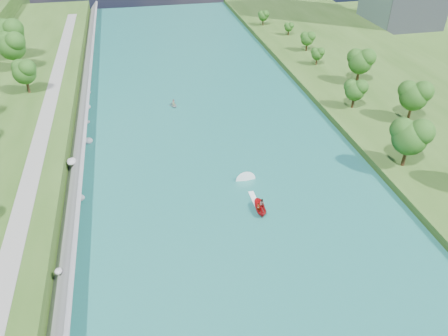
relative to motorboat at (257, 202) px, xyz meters
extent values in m
plane|color=#2D5119|center=(-3.56, -4.83, -0.78)|extent=(260.00, 260.00, 0.00)
cube|color=#1B6659|center=(-3.56, 15.17, -0.73)|extent=(55.00, 240.00, 0.10)
cube|color=#2D5119|center=(45.94, 15.17, -0.03)|extent=(44.00, 240.00, 1.50)
cube|color=slate|center=(-29.41, 15.17, 1.02)|extent=(3.54, 236.00, 4.05)
ellipsoid|color=gray|center=(-29.95, -10.31, 1.70)|extent=(1.01, 1.06, 0.78)
ellipsoid|color=gray|center=(-28.84, -2.83, 0.82)|extent=(0.97, 1.20, 0.61)
ellipsoid|color=gray|center=(-28.44, 7.01, 0.33)|extent=(1.70, 1.39, 1.07)
ellipsoid|color=gray|center=(-30.15, 16.73, 1.55)|extent=(1.69, 2.16, 0.98)
ellipsoid|color=gray|center=(-27.91, 27.03, -0.34)|extent=(1.83, 1.80, 1.23)
ellipsoid|color=gray|center=(-28.28, 35.52, -0.37)|extent=(0.92, 0.96, 0.58)
ellipsoid|color=gray|center=(-28.52, 41.23, 0.51)|extent=(1.60, 1.79, 1.07)
ellipsoid|color=gray|center=(-28.54, 51.07, -0.15)|extent=(0.96, 1.08, 0.65)
cube|color=gray|center=(-36.06, 15.17, 2.77)|extent=(3.00, 200.00, 0.10)
ellipsoid|color=#1D4713|center=(-41.23, 47.12, 7.36)|extent=(5.57, 5.57, 9.28)
ellipsoid|color=#1D4713|center=(-46.13, 62.50, 8.51)|extent=(6.96, 6.96, 11.59)
ellipsoid|color=#1D4713|center=(-47.95, 71.36, 9.07)|extent=(7.62, 7.62, 12.70)
ellipsoid|color=#1D4713|center=(28.44, 3.89, 6.21)|extent=(6.59, 6.59, 10.99)
ellipsoid|color=#1D4713|center=(39.19, 19.54, 5.94)|extent=(6.27, 6.27, 10.45)
ellipsoid|color=#1D4713|center=(30.17, 27.64, 4.66)|extent=(4.73, 4.73, 7.89)
ellipsoid|color=#1D4713|center=(37.71, 40.46, 5.91)|extent=(6.23, 6.23, 10.38)
ellipsoid|color=#1D4713|center=(32.58, 54.55, 3.58)|extent=(3.43, 3.43, 5.71)
ellipsoid|color=#1D4713|center=(34.06, 65.92, 4.09)|extent=(4.05, 4.05, 6.74)
ellipsoid|color=#1D4713|center=(33.93, 81.67, 3.13)|extent=(2.90, 2.90, 4.83)
ellipsoid|color=#1D4713|center=(29.07, 94.24, 3.70)|extent=(3.58, 3.58, 5.96)
imported|color=#B40E12|center=(-0.02, -1.56, 0.10)|extent=(1.61, 4.10, 1.57)
imported|color=#66605B|center=(-0.42, -1.96, 0.49)|extent=(0.60, 0.40, 1.65)
imported|color=#66605B|center=(0.48, -1.06, 0.52)|extent=(1.01, 0.90, 1.71)
cube|color=white|center=(-0.02, 1.44, -0.65)|extent=(0.90, 5.00, 0.06)
imported|color=gray|center=(-8.93, 39.91, -0.41)|extent=(2.48, 3.02, 0.54)
imported|color=#66605B|center=(-8.93, 39.91, 0.28)|extent=(0.79, 0.60, 1.43)
camera|label=1|loc=(-17.37, -53.53, 44.61)|focal=35.00mm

